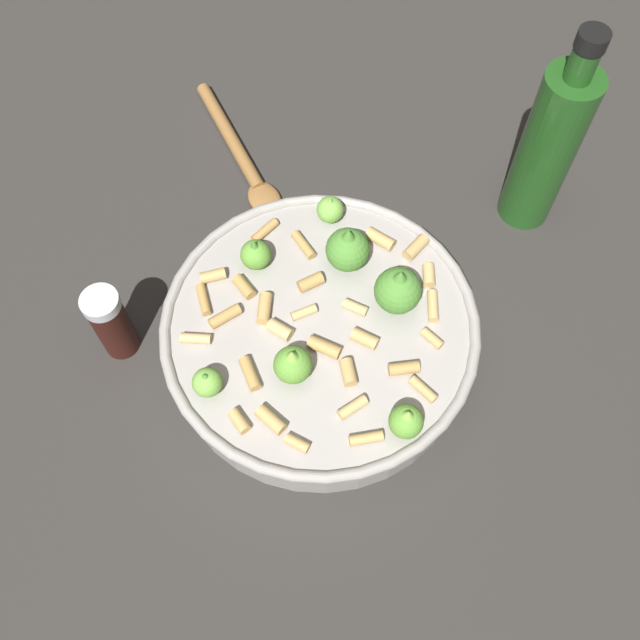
% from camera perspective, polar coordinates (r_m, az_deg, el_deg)
% --- Properties ---
extents(ground_plane, '(2.40, 2.40, 0.00)m').
position_cam_1_polar(ground_plane, '(0.75, 0.00, -2.29)').
color(ground_plane, '#2D2B28').
extents(cooking_pan, '(0.31, 0.31, 0.11)m').
position_cam_1_polar(cooking_pan, '(0.72, 0.09, -1.01)').
color(cooking_pan, '#9E9993').
rests_on(cooking_pan, ground).
extents(pepper_shaker, '(0.04, 0.04, 0.09)m').
position_cam_1_polar(pepper_shaker, '(0.74, -16.21, -0.23)').
color(pepper_shaker, '#33140F').
rests_on(pepper_shaker, ground).
extents(olive_oil_bottle, '(0.06, 0.06, 0.25)m').
position_cam_1_polar(olive_oil_bottle, '(0.79, 17.64, 12.94)').
color(olive_oil_bottle, '#1E4C19').
rests_on(olive_oil_bottle, ground).
extents(wooden_spoon, '(0.06, 0.22, 0.02)m').
position_cam_1_polar(wooden_spoon, '(0.89, -6.28, 12.79)').
color(wooden_spoon, olive).
rests_on(wooden_spoon, ground).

